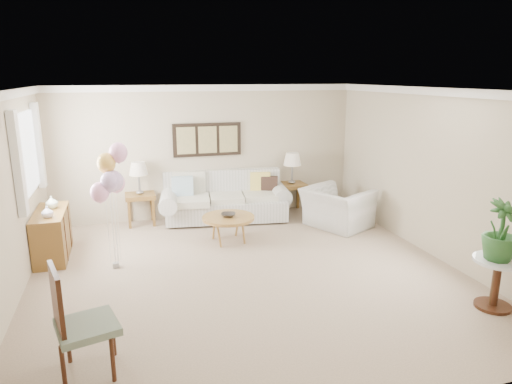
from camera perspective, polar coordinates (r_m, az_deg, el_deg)
The scene contains 18 objects.
ground_plane at distance 6.68m, azimuth -1.00°, elevation -10.19°, with size 6.00×6.00×0.00m, color tan.
room_shell at distance 6.24m, azimuth -2.27°, elevation 3.75°, with size 6.04×6.04×2.60m.
wall_art_triptych at distance 9.05m, azimuth -6.10°, elevation 6.52°, with size 1.35×0.06×0.65m.
sofa at distance 9.02m, azimuth -3.82°, elevation -1.09°, with size 2.68×1.27×0.94m.
end_table_left at distance 8.92m, azimuth -14.27°, elevation -0.83°, with size 0.55×0.50×0.60m.
end_table_right at distance 9.49m, azimuth 4.49°, elevation 0.51°, with size 0.55×0.50×0.61m.
lamp_left at distance 8.79m, azimuth -14.49°, elevation 2.74°, with size 0.35×0.35×0.62m.
lamp_right at distance 9.36m, azimuth 4.56°, elevation 3.99°, with size 0.36×0.36×0.64m.
coffee_table at distance 7.78m, azimuth -3.48°, elevation -3.31°, with size 0.89×0.89×0.45m.
decor_bowl at distance 7.74m, azimuth -3.48°, elevation -2.89°, with size 0.25×0.25×0.06m, color #2E2A25.
armchair at distance 8.67m, azimuth 10.08°, elevation -1.97°, with size 1.13×0.99×0.74m, color silver.
side_table at distance 6.31m, azimuth 27.95°, elevation -8.72°, with size 0.59×0.59×0.64m.
potted_plant at distance 6.10m, azimuth 28.30°, elevation -4.26°, with size 0.41×0.41×0.73m, color #295427.
accent_chair at distance 4.72m, azimuth -21.45°, elevation -14.63°, with size 0.65×0.65×1.09m.
credenza at distance 7.82m, azimuth -24.13°, elevation -4.84°, with size 0.46×1.20×0.74m.
vase_white at distance 7.38m, azimuth -24.64°, elevation -2.27°, with size 0.17×0.17×0.17m, color silver.
vase_sage at distance 7.87m, azimuth -24.17°, elevation -1.16°, with size 0.19×0.19×0.20m, color silver.
balloon_cluster at distance 6.80m, azimuth -17.70°, elevation 1.90°, with size 0.55×0.46×1.85m.
Camera 1 is at (-1.61, -5.85, 2.78)m, focal length 32.00 mm.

